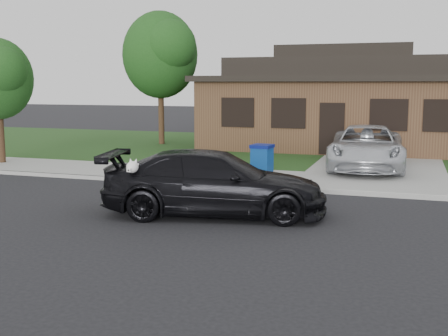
% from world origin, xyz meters
% --- Properties ---
extents(ground, '(120.00, 120.00, 0.00)m').
position_xyz_m(ground, '(0.00, 0.00, 0.00)').
color(ground, black).
rests_on(ground, ground).
extents(sidewalk, '(60.00, 3.00, 0.12)m').
position_xyz_m(sidewalk, '(0.00, 5.00, 0.06)').
color(sidewalk, gray).
rests_on(sidewalk, ground).
extents(curb, '(60.00, 0.12, 0.12)m').
position_xyz_m(curb, '(0.00, 3.50, 0.06)').
color(curb, gray).
rests_on(curb, ground).
extents(lawn, '(60.00, 13.00, 0.13)m').
position_xyz_m(lawn, '(0.00, 13.00, 0.07)').
color(lawn, '#193814').
rests_on(lawn, ground).
extents(driveway, '(4.50, 13.00, 0.14)m').
position_xyz_m(driveway, '(6.00, 10.00, 0.07)').
color(driveway, gray).
rests_on(driveway, ground).
extents(sedan, '(5.50, 3.12, 1.50)m').
position_xyz_m(sedan, '(2.74, 0.11, 0.75)').
color(sedan, black).
rests_on(sedan, ground).
extents(minivan, '(2.76, 5.46, 1.48)m').
position_xyz_m(minivan, '(5.63, 7.74, 0.88)').
color(minivan, silver).
rests_on(minivan, driveway).
extents(recycling_bin, '(0.69, 0.70, 1.03)m').
position_xyz_m(recycling_bin, '(2.64, 4.97, 0.64)').
color(recycling_bin, navy).
rests_on(recycling_bin, sidewalk).
extents(house, '(12.60, 8.60, 4.65)m').
position_xyz_m(house, '(4.00, 15.00, 2.13)').
color(house, '#422B1C').
rests_on(house, ground).
extents(tree_0, '(3.78, 3.60, 6.34)m').
position_xyz_m(tree_0, '(-4.34, 12.88, 4.48)').
color(tree_0, '#332114').
rests_on(tree_0, ground).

